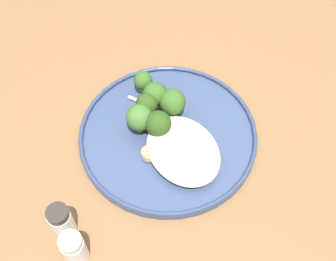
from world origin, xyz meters
TOP-DOWN VIEW (x-y plane):
  - ground at (0.00, 0.00)m, footprint 6.00×6.00m
  - wooden_dining_table at (0.00, 0.00)m, footprint 1.40×1.00m
  - dinner_plate at (-0.03, 0.01)m, footprint 0.29×0.29m
  - noodle_bed at (-0.08, 0.01)m, footprint 0.14×0.11m
  - seared_scallop_rear_pale at (-0.10, 0.01)m, footprint 0.03×0.03m
  - seared_scallop_front_small at (-0.05, 0.06)m, footprint 0.02×0.02m
  - seared_scallop_tiny_bay at (-0.05, 0.02)m, footprint 0.03×0.03m
  - seared_scallop_right_edge at (-0.07, -0.00)m, footprint 0.03×0.03m
  - seared_scallop_left_edge at (-0.10, -0.01)m, footprint 0.02×0.02m
  - broccoli_floret_right_tilted at (0.07, 0.00)m, footprint 0.03×0.03m
  - broccoli_floret_near_rim at (-0.00, 0.04)m, footprint 0.04×0.04m
  - broccoli_floret_beside_noodles at (0.03, -0.00)m, footprint 0.04×0.04m
  - broccoli_floret_split_head at (0.01, 0.02)m, footprint 0.04×0.04m
  - broccoli_floret_center_pile at (-0.00, -0.02)m, footprint 0.04×0.04m
  - broccoli_floret_rear_charred at (-0.03, 0.02)m, footprint 0.04×0.04m
  - onion_sliver_short_strip at (0.04, 0.02)m, footprint 0.05×0.03m
  - onion_sliver_long_sliver at (-0.00, 0.02)m, footprint 0.06×0.01m
  - salt_shaker at (-0.14, 0.22)m, footprint 0.03×0.03m
  - pepper_shaker at (-0.10, 0.22)m, footprint 0.03×0.03m

SIDE VIEW (x-z plane):
  - ground at x=0.00m, z-range 0.00..0.00m
  - wooden_dining_table at x=0.00m, z-range 0.29..1.03m
  - dinner_plate at x=-0.03m, z-range 0.74..0.76m
  - onion_sliver_short_strip at x=0.04m, z-range 0.75..0.76m
  - onion_sliver_long_sliver at x=0.00m, z-range 0.75..0.76m
  - seared_scallop_right_edge at x=-0.07m, z-range 0.75..0.77m
  - seared_scallop_left_edge at x=-0.10m, z-range 0.75..0.77m
  - seared_scallop_tiny_bay at x=-0.05m, z-range 0.75..0.77m
  - seared_scallop_front_small at x=-0.05m, z-range 0.75..0.77m
  - seared_scallop_rear_pale at x=-0.10m, z-range 0.75..0.77m
  - noodle_bed at x=-0.08m, z-range 0.75..0.78m
  - salt_shaker at x=-0.14m, z-range 0.74..0.81m
  - pepper_shaker at x=-0.10m, z-range 0.74..0.81m
  - broccoli_floret_right_tilted at x=0.07m, z-range 0.75..0.80m
  - broccoli_floret_near_rim at x=0.00m, z-range 0.75..0.81m
  - broccoli_floret_rear_charred at x=-0.03m, z-range 0.76..0.81m
  - broccoli_floret_center_pile at x=0.00m, z-range 0.76..0.81m
  - broccoli_floret_beside_noodles at x=0.03m, z-range 0.76..0.81m
  - broccoli_floret_split_head at x=0.01m, z-range 0.76..0.81m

